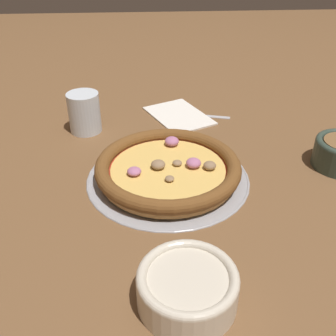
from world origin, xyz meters
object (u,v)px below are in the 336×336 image
at_px(fork, 186,114).
at_px(pizza_tray, 168,177).
at_px(napkin, 179,115).
at_px(bowl_near, 187,287).
at_px(pizza, 168,168).
at_px(drinking_cup, 84,113).

bearing_deg(fork, pizza_tray, 92.14).
distance_m(napkin, fork, 0.02).
relative_size(pizza_tray, napkin, 1.51).
xyz_separation_m(bowl_near, fork, (0.56, -0.06, -0.03)).
bearing_deg(bowl_near, pizza_tray, 1.17).
bearing_deg(pizza, bowl_near, -178.88).
xyz_separation_m(pizza_tray, bowl_near, (-0.28, -0.01, 0.02)).
bearing_deg(napkin, fork, -66.47).
height_order(napkin, fork, napkin).
relative_size(pizza, drinking_cup, 3.01).
distance_m(pizza, fork, 0.28).
xyz_separation_m(drinking_cup, napkin, (0.06, -0.22, -0.04)).
xyz_separation_m(pizza_tray, drinking_cup, (0.21, 0.17, 0.04)).
xyz_separation_m(pizza, napkin, (0.27, -0.04, -0.02)).
relative_size(bowl_near, napkin, 0.64).
bearing_deg(pizza_tray, bowl_near, -178.83).
height_order(pizza, bowl_near, bowl_near).
height_order(pizza_tray, fork, pizza_tray).
distance_m(bowl_near, drinking_cup, 0.52).
bearing_deg(pizza, napkin, -9.39).
relative_size(pizza, fork, 1.42).
height_order(drinking_cup, fork, drinking_cup).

